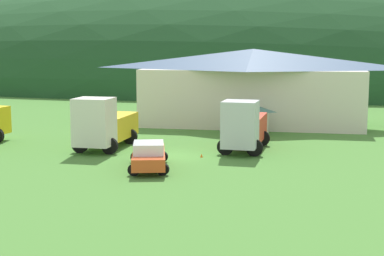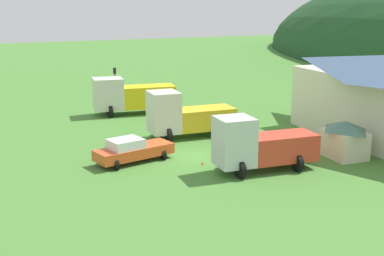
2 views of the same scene
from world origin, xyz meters
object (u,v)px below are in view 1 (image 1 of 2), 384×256
(depot_building, at_px, (253,86))
(service_pickup_orange, at_px, (149,155))
(traffic_cone_near_pickup, at_px, (159,162))
(play_shed_cream, at_px, (250,119))
(heavy_rig_striped, at_px, (104,124))
(tow_truck_silver, at_px, (244,126))
(traffic_cone_mid_row, at_px, (201,157))

(depot_building, bearing_deg, service_pickup_orange, -101.80)
(service_pickup_orange, relative_size, traffic_cone_near_pickup, 11.59)
(depot_building, height_order, play_shed_cream, depot_building)
(heavy_rig_striped, xyz_separation_m, tow_truck_silver, (9.55, 1.15, -0.03))
(depot_building, xyz_separation_m, traffic_cone_mid_row, (-1.80, -15.95, -3.49))
(depot_building, xyz_separation_m, heavy_rig_striped, (-8.91, -14.39, -1.74))
(depot_building, height_order, service_pickup_orange, depot_building)
(traffic_cone_near_pickup, bearing_deg, depot_building, 76.84)
(service_pickup_orange, bearing_deg, traffic_cone_near_pickup, 164.81)
(depot_building, bearing_deg, tow_truck_silver, -87.27)
(play_shed_cream, height_order, heavy_rig_striped, heavy_rig_striped)
(heavy_rig_striped, relative_size, traffic_cone_near_pickup, 14.06)
(tow_truck_silver, xyz_separation_m, service_pickup_orange, (-4.81, -6.77, -0.89))
(depot_building, xyz_separation_m, play_shed_cream, (0.41, -6.39, -2.17))
(play_shed_cream, relative_size, tow_truck_silver, 0.45)
(traffic_cone_mid_row, bearing_deg, depot_building, 83.57)
(heavy_rig_striped, xyz_separation_m, traffic_cone_mid_row, (7.12, -1.56, -1.75))
(play_shed_cream, distance_m, tow_truck_silver, 6.87)
(play_shed_cream, bearing_deg, tow_truck_silver, -88.16)
(traffic_cone_near_pickup, bearing_deg, traffic_cone_mid_row, 37.90)
(traffic_cone_near_pickup, relative_size, traffic_cone_mid_row, 1.02)
(tow_truck_silver, bearing_deg, play_shed_cream, -175.22)
(heavy_rig_striped, height_order, traffic_cone_near_pickup, heavy_rig_striped)
(tow_truck_silver, bearing_deg, heavy_rig_striped, -80.21)
(tow_truck_silver, relative_size, service_pickup_orange, 1.19)
(traffic_cone_near_pickup, height_order, traffic_cone_mid_row, traffic_cone_near_pickup)
(heavy_rig_striped, height_order, traffic_cone_mid_row, heavy_rig_striped)
(service_pickup_orange, bearing_deg, play_shed_cream, 146.74)
(service_pickup_orange, distance_m, traffic_cone_mid_row, 4.78)
(tow_truck_silver, distance_m, traffic_cone_mid_row, 4.02)
(traffic_cone_near_pickup, bearing_deg, heavy_rig_striped, 144.45)
(depot_building, bearing_deg, traffic_cone_near_pickup, -103.16)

